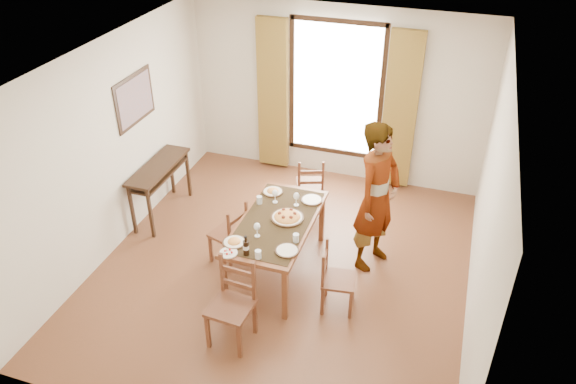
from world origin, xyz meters
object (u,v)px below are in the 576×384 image
(console_table, at_px, (159,173))
(pasta_platter, at_px, (287,215))
(dining_table, at_px, (276,225))
(man, at_px, (377,197))

(console_table, xyz_separation_m, pasta_platter, (2.08, -0.59, 0.12))
(dining_table, bearing_deg, console_table, 161.17)
(dining_table, bearing_deg, man, 26.42)
(dining_table, relative_size, pasta_platter, 4.15)
(console_table, bearing_deg, dining_table, -18.83)
(man, distance_m, pasta_platter, 1.10)
(console_table, relative_size, dining_table, 0.72)
(man, xyz_separation_m, pasta_platter, (-0.98, -0.46, -0.17))
(console_table, height_order, pasta_platter, pasta_platter)
(console_table, height_order, man, man)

